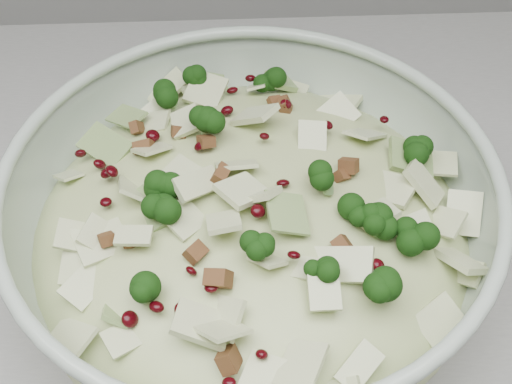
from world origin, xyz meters
TOP-DOWN VIEW (x-y plane):
  - mixing_bowl at (-0.02, 1.60)m, footprint 0.41×0.41m
  - salad at (-0.02, 1.60)m, footprint 0.42×0.42m

SIDE VIEW (x-z plane):
  - mixing_bowl at x=-0.02m, z-range 0.90..1.04m
  - salad at x=-0.02m, z-range 0.92..1.06m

